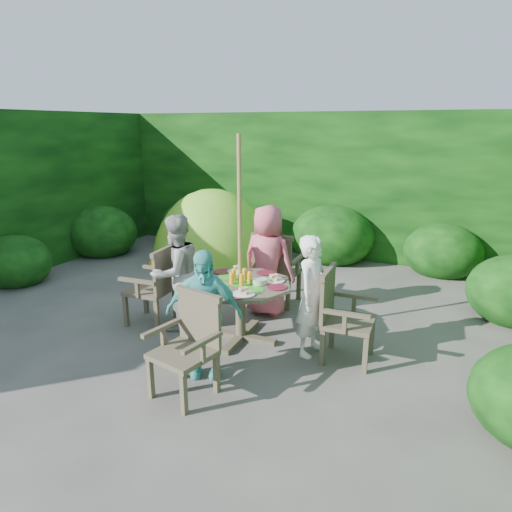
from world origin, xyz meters
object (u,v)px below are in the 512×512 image
at_px(patio_table, 241,292).
at_px(garden_chair_front, 189,343).
at_px(garden_chair_left, 155,285).
at_px(child_front, 204,314).
at_px(child_right, 312,296).
at_px(dome_tent, 213,261).
at_px(child_back, 268,260).
at_px(garden_chair_right, 341,314).
at_px(garden_chair_back, 276,268).
at_px(child_left, 176,273).
at_px(parasol_pole, 240,243).

bearing_deg(patio_table, garden_chair_front, -87.35).
bearing_deg(garden_chair_left, child_front, 50.74).
bearing_deg(garden_chair_front, child_right, 68.37).
height_order(garden_chair_left, child_front, child_front).
height_order(garden_chair_left, dome_tent, dome_tent).
distance_m(child_right, child_back, 1.13).
xyz_separation_m(garden_chair_right, child_right, (-0.30, -0.01, 0.15)).
bearing_deg(garden_chair_front, garden_chair_back, 104.12).
relative_size(garden_chair_back, child_right, 0.75).
xyz_separation_m(garden_chair_back, dome_tent, (-1.75, 1.37, -0.50)).
bearing_deg(garden_chair_front, garden_chair_right, 59.21).
xyz_separation_m(child_right, dome_tent, (-2.58, 2.44, -0.62)).
height_order(child_right, child_front, child_right).
bearing_deg(child_front, dome_tent, 101.54).
bearing_deg(garden_chair_front, child_front, 107.05).
bearing_deg(child_right, dome_tent, 54.90).
relative_size(garden_chair_right, child_left, 0.67).
relative_size(child_left, child_front, 1.09).
height_order(garden_chair_front, child_right, child_right).
xyz_separation_m(patio_table, garden_chair_right, (1.10, 0.03, -0.08)).
height_order(garden_chair_back, garden_chair_front, garden_chair_back).
bearing_deg(parasol_pole, child_back, 91.91).
height_order(garden_chair_front, dome_tent, dome_tent).
xyz_separation_m(parasol_pole, garden_chair_front, (0.06, -1.10, -0.64)).
bearing_deg(parasol_pole, child_right, 1.91).
bearing_deg(parasol_pole, garden_chair_front, -87.15).
bearing_deg(parasol_pole, child_left, -178.09).
bearing_deg(child_right, garden_chair_front, 154.87).
xyz_separation_m(patio_table, garden_chair_left, (-1.10, -0.03, -0.07)).
bearing_deg(garden_chair_left, child_left, 86.09).
relative_size(child_back, child_front, 1.12).
distance_m(child_right, dome_tent, 3.61).
height_order(child_right, child_left, child_left).
height_order(garden_chair_back, child_back, child_back).
bearing_deg(child_back, garden_chair_right, 149.68).
bearing_deg(garden_chair_back, child_left, 54.09).
height_order(parasol_pole, garden_chair_back, parasol_pole).
distance_m(patio_table, child_back, 0.81).
bearing_deg(child_left, garden_chair_right, 108.83).
distance_m(garden_chair_right, dome_tent, 3.80).
bearing_deg(child_back, garden_chair_left, 41.62).
relative_size(garden_chair_right, garden_chair_back, 0.95).
xyz_separation_m(garden_chair_left, garden_chair_back, (1.06, 1.13, 0.02)).
relative_size(child_back, dome_tent, 0.55).
relative_size(garden_chair_right, garden_chair_left, 0.99).
relative_size(garden_chair_back, child_back, 0.69).
relative_size(patio_table, garden_chair_front, 1.35).
height_order(garden_chair_back, child_front, child_front).
height_order(parasol_pole, child_right, parasol_pole).
xyz_separation_m(parasol_pole, child_left, (-0.80, -0.03, -0.43)).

